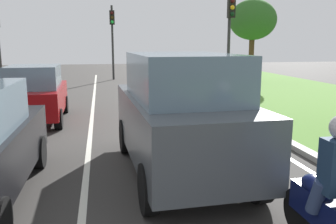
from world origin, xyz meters
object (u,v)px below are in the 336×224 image
at_px(car_hatchback_far, 36,94).
at_px(traffic_light_far_median, 112,31).
at_px(car_suv_ahead, 180,114).
at_px(tree_roadside_far, 253,20).
at_px(traffic_light_near_right, 230,26).

relative_size(car_hatchback_far, traffic_light_far_median, 0.77).
bearing_deg(car_hatchback_far, car_suv_ahead, -58.13).
distance_m(car_hatchback_far, tree_roadside_far, 14.82).
relative_size(car_suv_ahead, traffic_light_near_right, 0.96).
bearing_deg(tree_roadside_far, traffic_light_far_median, 158.36).
xyz_separation_m(car_hatchback_far, traffic_light_near_right, (7.87, 4.17, 2.30)).
bearing_deg(car_suv_ahead, traffic_light_near_right, 62.79).
bearing_deg(car_hatchback_far, traffic_light_far_median, 75.91).
xyz_separation_m(car_suv_ahead, traffic_light_near_right, (4.41, 9.49, 2.02)).
bearing_deg(traffic_light_far_median, traffic_light_near_right, -59.28).
bearing_deg(traffic_light_far_median, car_suv_ahead, -88.13).
bearing_deg(traffic_light_near_right, car_suv_ahead, -114.92).
height_order(traffic_light_near_right, traffic_light_far_median, traffic_light_far_median).
relative_size(car_suv_ahead, traffic_light_far_median, 0.95).
distance_m(car_suv_ahead, traffic_light_far_median, 18.02).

